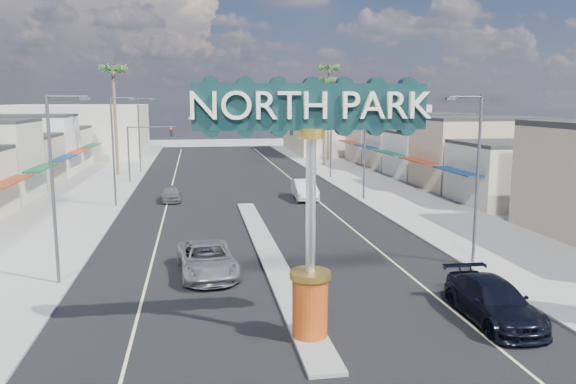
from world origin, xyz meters
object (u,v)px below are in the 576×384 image
object	(u,v)px
palm_right_far	(329,74)
streetlight_l_mid	(115,146)
car_parked_left	(171,193)
streetlight_r_mid	(363,143)
streetlight_r_far	(312,130)
streetlight_r_near	(475,171)
car_parked_right	(305,189)
gateway_sign	(311,181)
streetlight_l_far	(140,131)
traffic_signal_left	(146,143)
palm_left_far	(113,75)
suv_left	(207,259)
suv_right	(493,301)
streetlight_l_near	(56,180)
palm_right_mid	(325,86)
traffic_signal_right	(315,141)

from	to	relation	value
palm_right_far	streetlight_l_mid	bearing A→B (deg)	-128.48
car_parked_left	palm_right_far	bearing A→B (deg)	53.65
streetlight_r_mid	streetlight_r_far	size ratio (longest dim) A/B	1.00
streetlight_r_near	car_parked_right	distance (m)	22.13
gateway_sign	car_parked_left	distance (m)	31.13
palm_right_far	streetlight_l_far	bearing A→B (deg)	-158.54
traffic_signal_left	palm_left_far	xyz separation A→B (m)	(-3.82, 6.01, 7.22)
streetlight_r_far	palm_left_far	world-z (taller)	palm_left_far
palm_left_far	suv_left	size ratio (longest dim) A/B	2.25
palm_left_far	palm_right_far	world-z (taller)	palm_right_far
streetlight_l_far	streetlight_r_mid	bearing A→B (deg)	-46.52
streetlight_l_mid	car_parked_right	distance (m)	16.52
traffic_signal_left	palm_left_far	distance (m)	10.14
streetlight_r_mid	palm_left_far	xyz separation A→B (m)	(-23.43, 20.00, 6.43)
streetlight_l_mid	suv_right	size ratio (longest dim) A/B	1.60
suv_right	palm_left_far	bearing A→B (deg)	114.58
streetlight_l_near	streetlight_r_far	distance (m)	46.90
streetlight_l_near	palm_right_mid	world-z (taller)	palm_right_mid
streetlight_l_near	streetlight_l_mid	xyz separation A→B (m)	(0.00, 20.00, 0.00)
streetlight_r_near	streetlight_r_mid	world-z (taller)	same
traffic_signal_right	streetlight_l_mid	world-z (taller)	streetlight_l_mid
streetlight_r_mid	suv_right	world-z (taller)	streetlight_r_mid
traffic_signal_left	suv_left	world-z (taller)	traffic_signal_left
car_parked_right	streetlight_r_mid	bearing A→B (deg)	-10.65
streetlight_l_mid	suv_left	size ratio (longest dim) A/B	1.54
car_parked_right	palm_left_far	bearing A→B (deg)	137.09
traffic_signal_left	suv_right	size ratio (longest dim) A/B	1.07
streetlight_r_mid	car_parked_right	xyz separation A→B (m)	(-4.93, 1.16, -4.19)
palm_right_far	suv_right	xyz separation A→B (m)	(-7.41, -59.42, -11.57)
palm_right_mid	car_parked_left	bearing A→B (deg)	-128.67
gateway_sign	palm_left_far	bearing A→B (deg)	105.15
traffic_signal_right	streetlight_r_mid	xyz separation A→B (m)	(1.25, -13.99, 0.79)
streetlight_r_far	suv_left	xyz separation A→B (m)	(-14.00, -41.59, -4.26)
palm_right_mid	streetlight_r_mid	bearing A→B (deg)	-95.64
streetlight_l_near	car_parked_right	distance (m)	26.82
palm_left_far	car_parked_left	bearing A→B (deg)	-69.20
streetlight_l_mid	streetlight_l_far	world-z (taller)	same
traffic_signal_left	streetlight_r_near	bearing A→B (deg)	-60.01
traffic_signal_left	streetlight_l_far	xyz separation A→B (m)	(-1.25, 8.01, 0.79)
streetlight_l_mid	palm_left_far	distance (m)	21.16
streetlight_r_near	palm_left_far	bearing A→B (deg)	120.36
gateway_sign	palm_right_far	size ratio (longest dim) A/B	0.65
gateway_sign	traffic_signal_right	distance (m)	43.04
palm_right_mid	streetlight_l_near	bearing A→B (deg)	-116.99
traffic_signal_left	palm_left_far	size ratio (longest dim) A/B	0.46
streetlight_l_mid	car_parked_left	distance (m)	6.44
streetlight_r_mid	suv_right	xyz separation A→B (m)	(-2.84, -27.42, -4.25)
streetlight_r_far	car_parked_left	world-z (taller)	streetlight_r_far
streetlight_l_mid	streetlight_r_near	world-z (taller)	same
traffic_signal_right	palm_right_far	distance (m)	20.59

